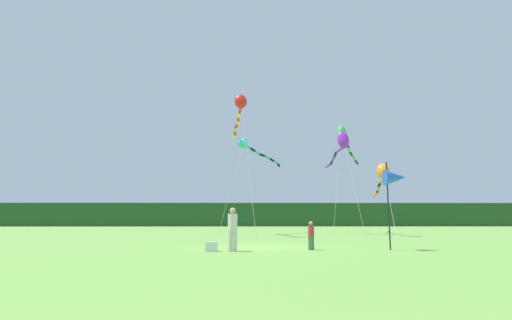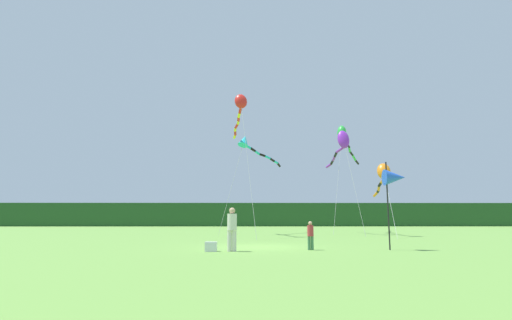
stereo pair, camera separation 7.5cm
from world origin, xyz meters
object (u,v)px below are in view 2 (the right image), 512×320
object	(u,v)px
banner_flag_pole	(394,178)
person_child	(310,234)
cooler_box	(211,247)
kite_green	(344,137)
kite_red	(240,108)
kite_orange	(383,174)
kite_purple	(342,143)
kite_cyan	(249,145)
person_adult	(232,227)

from	to	relation	value
banner_flag_pole	person_child	bearing A→B (deg)	179.33
person_child	cooler_box	xyz separation A→B (m)	(-4.09, -0.68, -0.47)
cooler_box	kite_green	bearing A→B (deg)	62.86
kite_green	kite_red	size ratio (longest dim) A/B	0.94
kite_orange	kite_red	size ratio (longest dim) A/B	0.75
kite_purple	cooler_box	bearing A→B (deg)	-119.66
kite_red	kite_green	bearing A→B (deg)	36.55
kite_purple	kite_orange	bearing A→B (deg)	-49.85
kite_purple	kite_cyan	bearing A→B (deg)	175.68
kite_purple	kite_cyan	size ratio (longest dim) A/B	1.04
banner_flag_pole	kite_purple	size ratio (longest dim) A/B	0.43
cooler_box	kite_red	world-z (taller)	kite_red
cooler_box	kite_cyan	bearing A→B (deg)	85.08
kite_cyan	kite_red	distance (m)	4.33
person_adult	kite_orange	distance (m)	17.32
kite_orange	kite_purple	distance (m)	4.69
banner_flag_pole	person_adult	bearing A→B (deg)	-174.88
cooler_box	kite_red	size ratio (longest dim) A/B	0.04
person_child	kite_purple	size ratio (longest dim) A/B	0.14
cooler_box	kite_green	xyz separation A→B (m)	(10.23, 19.95, 8.64)
person_child	kite_green	distance (m)	21.82
kite_green	kite_cyan	world-z (taller)	kite_green
kite_red	person_child	bearing A→B (deg)	-74.61
person_child	banner_flag_pole	world-z (taller)	banner_flag_pole
person_child	kite_purple	world-z (taller)	kite_purple
person_adult	kite_purple	world-z (taller)	kite_purple
banner_flag_pole	kite_orange	bearing A→B (deg)	73.35
person_child	kite_purple	xyz separation A→B (m)	(5.02, 15.32, 6.82)
person_child	kite_orange	distance (m)	15.05
person_adult	kite_cyan	bearing A→B (deg)	87.93
kite_purple	kite_cyan	world-z (taller)	kite_purple
person_adult	kite_orange	bearing A→B (deg)	51.01
cooler_box	banner_flag_pole	world-z (taller)	banner_flag_pole
kite_purple	kite_red	size ratio (longest dim) A/B	0.81
kite_green	banner_flag_pole	bearing A→B (deg)	-97.35
person_adult	kite_red	size ratio (longest dim) A/B	0.16
person_adult	cooler_box	distance (m)	1.14
person_adult	person_child	distance (m)	3.34
person_adult	cooler_box	bearing A→B (deg)	-179.04
kite_red	cooler_box	bearing A→B (deg)	-93.20
kite_purple	banner_flag_pole	bearing A→B (deg)	-95.12
person_adult	kite_purple	bearing A→B (deg)	62.61
kite_cyan	kite_red	size ratio (longest dim) A/B	0.78
kite_orange	kite_green	distance (m)	8.09
person_adult	kite_green	distance (m)	23.40
cooler_box	kite_cyan	world-z (taller)	kite_cyan
kite_orange	person_child	bearing A→B (deg)	-120.60
kite_orange	kite_purple	xyz separation A→B (m)	(-2.38, 2.82, 2.90)
kite_orange	kite_red	distance (m)	11.89
person_child	kite_cyan	bearing A→B (deg)	99.50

